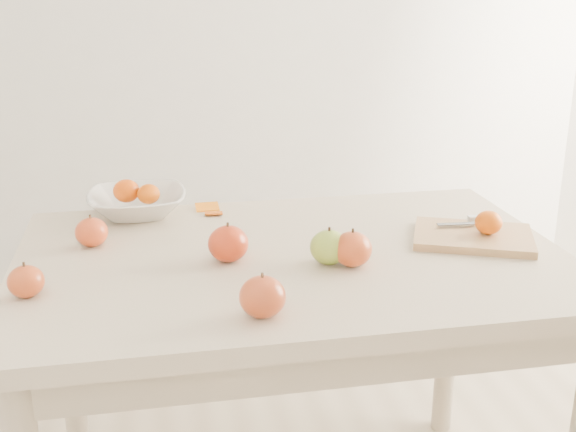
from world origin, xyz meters
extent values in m
cube|color=beige|center=(0.00, 0.00, 0.73)|extent=(1.20, 0.80, 0.04)
cylinder|color=#BCAA8E|center=(-0.54, 0.34, 0.35)|extent=(0.06, 0.06, 0.71)
cylinder|color=#BCAA8E|center=(0.54, 0.34, 0.35)|extent=(0.06, 0.06, 0.71)
cube|color=#AA7E55|center=(0.43, 0.00, 0.76)|extent=(0.32, 0.28, 0.02)
ellipsoid|color=#DB5007|center=(0.46, -0.01, 0.80)|extent=(0.06, 0.06, 0.05)
imported|color=white|center=(-0.34, 0.34, 0.78)|extent=(0.25, 0.25, 0.06)
ellipsoid|color=#D24707|center=(-0.36, 0.35, 0.81)|extent=(0.07, 0.07, 0.06)
ellipsoid|color=#E45308|center=(-0.31, 0.32, 0.81)|extent=(0.06, 0.06, 0.05)
cube|color=orange|center=(-0.16, 0.35, 0.75)|extent=(0.06, 0.05, 0.01)
cube|color=#DB590F|center=(-0.14, 0.30, 0.75)|extent=(0.05, 0.04, 0.01)
cube|color=silver|center=(0.49, 0.07, 0.78)|extent=(0.08, 0.02, 0.01)
cube|color=#34373B|center=(0.41, 0.05, 0.78)|extent=(0.10, 0.02, 0.00)
ellipsoid|color=#56891A|center=(0.06, -0.07, 0.79)|extent=(0.08, 0.08, 0.07)
ellipsoid|color=#951304|center=(-0.14, -0.02, 0.79)|extent=(0.09, 0.09, 0.08)
ellipsoid|color=maroon|center=(-0.54, -0.12, 0.78)|extent=(0.07, 0.07, 0.06)
ellipsoid|color=maroon|center=(-0.11, -0.29, 0.79)|extent=(0.08, 0.08, 0.08)
ellipsoid|color=#A02616|center=(-0.43, 0.13, 0.78)|extent=(0.07, 0.07, 0.07)
ellipsoid|color=maroon|center=(0.11, -0.09, 0.79)|extent=(0.08, 0.08, 0.07)
camera|label=1|loc=(-0.29, -1.45, 1.33)|focal=45.00mm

